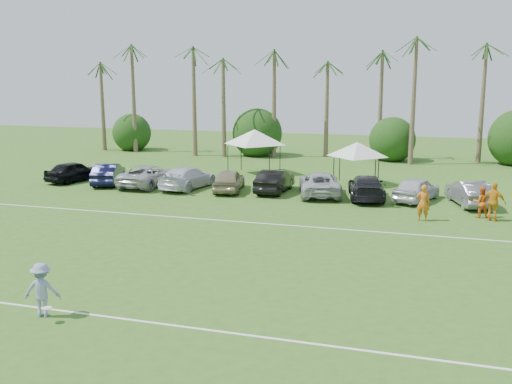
# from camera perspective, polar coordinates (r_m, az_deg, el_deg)

# --- Properties ---
(ground) EXTENTS (120.00, 120.00, 0.00)m
(ground) POSITION_cam_1_polar(r_m,az_deg,el_deg) (16.32, -17.96, -14.56)
(ground) COLOR #335D1B
(ground) RESTS_ON ground
(field_lines) EXTENTS (80.00, 12.10, 0.01)m
(field_lines) POSITION_cam_1_polar(r_m,az_deg,el_deg) (22.84, -6.58, -6.52)
(field_lines) COLOR white
(field_lines) RESTS_ON ground
(palm_tree_0) EXTENTS (2.40, 2.40, 8.90)m
(palm_tree_0) POSITION_cam_1_polar(r_m,az_deg,el_deg) (58.61, -15.33, 11.42)
(palm_tree_0) COLOR brown
(palm_tree_0) RESTS_ON ground
(palm_tree_1) EXTENTS (2.40, 2.40, 9.90)m
(palm_tree_1) POSITION_cam_1_polar(r_m,az_deg,el_deg) (56.18, -10.92, 12.53)
(palm_tree_1) COLOR brown
(palm_tree_1) RESTS_ON ground
(palm_tree_2) EXTENTS (2.40, 2.40, 10.90)m
(palm_tree_2) POSITION_cam_1_polar(r_m,az_deg,el_deg) (54.11, -6.11, 13.63)
(palm_tree_2) COLOR brown
(palm_tree_2) RESTS_ON ground
(palm_tree_3) EXTENTS (2.40, 2.40, 11.90)m
(palm_tree_3) POSITION_cam_1_polar(r_m,az_deg,el_deg) (52.76, -1.98, 14.67)
(palm_tree_3) COLOR brown
(palm_tree_3) RESTS_ON ground
(palm_tree_4) EXTENTS (2.40, 2.40, 8.90)m
(palm_tree_4) POSITION_cam_1_polar(r_m,az_deg,el_deg) (51.55, 2.36, 11.87)
(palm_tree_4) COLOR brown
(palm_tree_4) RESTS_ON ground
(palm_tree_5) EXTENTS (2.40, 2.40, 9.90)m
(palm_tree_5) POSITION_cam_1_polar(r_m,az_deg,el_deg) (50.73, 6.86, 12.80)
(palm_tree_5) COLOR brown
(palm_tree_5) RESTS_ON ground
(palm_tree_6) EXTENTS (2.40, 2.40, 10.90)m
(palm_tree_6) POSITION_cam_1_polar(r_m,az_deg,el_deg) (50.24, 11.52, 13.65)
(palm_tree_6) COLOR brown
(palm_tree_6) RESTS_ON ground
(palm_tree_7) EXTENTS (2.40, 2.40, 11.90)m
(palm_tree_7) POSITION_cam_1_polar(r_m,az_deg,el_deg) (50.07, 16.26, 14.42)
(palm_tree_7) COLOR brown
(palm_tree_7) RESTS_ON ground
(palm_tree_8) EXTENTS (2.40, 2.40, 8.90)m
(palm_tree_8) POSITION_cam_1_polar(r_m,az_deg,el_deg) (50.17, 21.92, 11.10)
(palm_tree_8) COLOR brown
(palm_tree_8) RESTS_ON ground
(bush_tree_0) EXTENTS (4.00, 4.00, 4.00)m
(bush_tree_0) POSITION_cam_1_polar(r_m,az_deg,el_deg) (58.21, -11.99, 5.97)
(bush_tree_0) COLOR brown
(bush_tree_0) RESTS_ON ground
(bush_tree_1) EXTENTS (4.00, 4.00, 4.00)m
(bush_tree_1) POSITION_cam_1_polar(r_m,az_deg,el_deg) (53.28, 0.48, 5.74)
(bush_tree_1) COLOR brown
(bush_tree_1) RESTS_ON ground
(bush_tree_2) EXTENTS (4.00, 4.00, 4.00)m
(bush_tree_2) POSITION_cam_1_polar(r_m,az_deg,el_deg) (51.30, 13.52, 5.22)
(bush_tree_2) COLOR brown
(bush_tree_2) RESTS_ON ground
(sideline_player_a) EXTENTS (0.69, 0.48, 1.81)m
(sideline_player_a) POSITION_cam_1_polar(r_m,az_deg,el_deg) (29.42, 16.37, -1.05)
(sideline_player_a) COLOR #CD6616
(sideline_player_a) RESTS_ON ground
(sideline_player_b) EXTENTS (0.88, 0.74, 1.60)m
(sideline_player_b) POSITION_cam_1_polar(r_m,az_deg,el_deg) (31.08, 21.58, -0.95)
(sideline_player_b) COLOR orange
(sideline_player_b) RESTS_ON ground
(sideline_player_c) EXTENTS (1.23, 0.86, 1.94)m
(sideline_player_c) POSITION_cam_1_polar(r_m,az_deg,el_deg) (30.52, 22.68, -0.92)
(sideline_player_c) COLOR orange
(sideline_player_c) RESTS_ON ground
(canopy_tent_left) EXTENTS (4.74, 4.74, 3.84)m
(canopy_tent_left) POSITION_cam_1_polar(r_m,az_deg,el_deg) (41.87, -0.14, 6.27)
(canopy_tent_left) COLOR black
(canopy_tent_left) RESTS_ON ground
(canopy_tent_right) EXTENTS (4.10, 4.10, 3.32)m
(canopy_tent_right) POSITION_cam_1_polar(r_m,az_deg,el_deg) (38.14, 10.12, 4.93)
(canopy_tent_right) COLOR black
(canopy_tent_right) RESTS_ON ground
(frisbee_player) EXTENTS (1.19, 0.96, 1.65)m
(frisbee_player) POSITION_cam_1_polar(r_m,az_deg,el_deg) (18.24, -20.62, -9.14)
(frisbee_player) COLOR #8390BB
(frisbee_player) RESTS_ON ground
(parked_car_0) EXTENTS (2.65, 4.41, 1.40)m
(parked_car_0) POSITION_cam_1_polar(r_m,az_deg,el_deg) (41.05, -17.76, 1.99)
(parked_car_0) COLOR black
(parked_car_0) RESTS_ON ground
(parked_car_1) EXTENTS (2.75, 4.51, 1.40)m
(parked_car_1) POSITION_cam_1_polar(r_m,az_deg,el_deg) (39.33, -14.54, 1.78)
(parked_car_1) COLOR black
(parked_car_1) RESTS_ON ground
(parked_car_2) EXTENTS (2.39, 5.08, 1.40)m
(parked_car_2) POSITION_cam_1_polar(r_m,az_deg,el_deg) (38.06, -10.77, 1.63)
(parked_car_2) COLOR #A6A8AB
(parked_car_2) RESTS_ON ground
(parked_car_3) EXTENTS (2.70, 5.09, 1.40)m
(parked_car_3) POSITION_cam_1_polar(r_m,az_deg,el_deg) (36.87, -6.84, 1.44)
(parked_car_3) COLOR silver
(parked_car_3) RESTS_ON ground
(parked_car_4) EXTENTS (2.37, 4.35, 1.40)m
(parked_car_4) POSITION_cam_1_polar(r_m,az_deg,el_deg) (35.74, -2.74, 1.20)
(parked_car_4) COLOR gray
(parked_car_4) RESTS_ON ground
(parked_car_5) EXTENTS (1.63, 4.31, 1.40)m
(parked_car_5) POSITION_cam_1_polar(r_m,az_deg,el_deg) (35.43, 1.88, 1.12)
(parked_car_5) COLOR black
(parked_car_5) RESTS_ON ground
(parked_car_6) EXTENTS (3.46, 5.46, 1.40)m
(parked_car_6) POSITION_cam_1_polar(r_m,az_deg,el_deg) (34.71, 6.37, 0.84)
(parked_car_6) COLOR #B3B5B8
(parked_car_6) RESTS_ON ground
(parked_car_7) EXTENTS (2.76, 5.10, 1.40)m
(parked_car_7) POSITION_cam_1_polar(r_m,az_deg,el_deg) (34.04, 10.98, 0.49)
(parked_car_7) COLOR black
(parked_car_7) RESTS_ON ground
(parked_car_8) EXTENTS (2.93, 4.44, 1.40)m
(parked_car_8) POSITION_cam_1_polar(r_m,az_deg,el_deg) (34.09, 15.76, 0.29)
(parked_car_8) COLOR silver
(parked_car_8) RESTS_ON ground
(parked_car_9) EXTENTS (2.54, 4.50, 1.40)m
(parked_car_9) POSITION_cam_1_polar(r_m,az_deg,el_deg) (33.90, 20.54, -0.07)
(parked_car_9) COLOR slate
(parked_car_9) RESTS_ON ground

